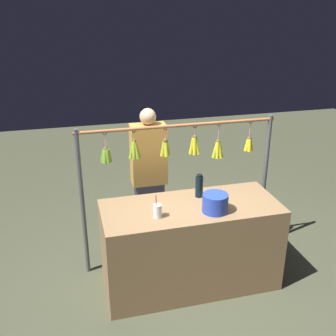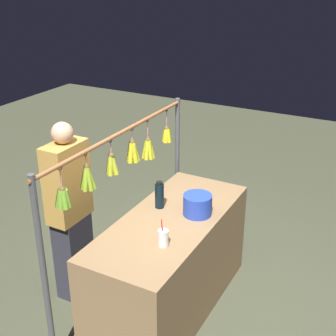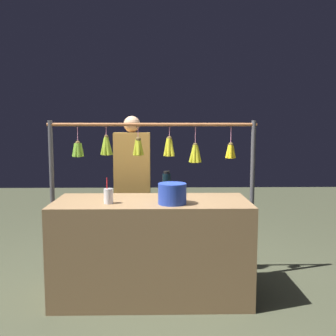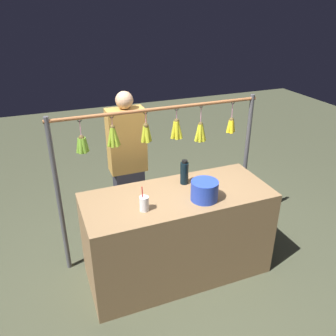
{
  "view_description": "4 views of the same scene",
  "coord_description": "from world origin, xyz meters",
  "px_view_note": "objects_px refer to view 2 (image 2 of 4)",
  "views": [
    {
      "loc": [
        1.05,
        3.17,
        2.62
      ],
      "look_at": [
        0.23,
        0.0,
        1.27
      ],
      "focal_mm": 42.76,
      "sensor_mm": 36.0,
      "label": 1
    },
    {
      "loc": [
        2.86,
        1.51,
        2.75
      ],
      "look_at": [
        0.03,
        0.0,
        1.32
      ],
      "focal_mm": 49.74,
      "sensor_mm": 36.0,
      "label": 2
    },
    {
      "loc": [
        -0.08,
        3.26,
        1.51
      ],
      "look_at": [
        -0.14,
        0.0,
        1.15
      ],
      "focal_mm": 40.75,
      "sensor_mm": 36.0,
      "label": 3
    },
    {
      "loc": [
        1.05,
        2.43,
        2.42
      ],
      "look_at": [
        0.1,
        0.0,
        1.14
      ],
      "focal_mm": 37.13,
      "sensor_mm": 36.0,
      "label": 4
    }
  ],
  "objects_px": {
    "blue_bucket": "(197,205)",
    "vendor_person": "(70,214)",
    "water_bottle": "(159,195)",
    "drink_cup": "(163,238)"
  },
  "relations": [
    {
      "from": "blue_bucket",
      "to": "vendor_person",
      "type": "bearing_deg",
      "value": -67.93
    },
    {
      "from": "water_bottle",
      "to": "drink_cup",
      "type": "relative_size",
      "value": 1.08
    },
    {
      "from": "water_bottle",
      "to": "vendor_person",
      "type": "xyz_separation_m",
      "value": [
        0.36,
        -0.66,
        -0.18
      ]
    },
    {
      "from": "vendor_person",
      "to": "water_bottle",
      "type": "bearing_deg",
      "value": 118.51
    },
    {
      "from": "drink_cup",
      "to": "vendor_person",
      "type": "relative_size",
      "value": 0.13
    },
    {
      "from": "blue_bucket",
      "to": "drink_cup",
      "type": "height_order",
      "value": "drink_cup"
    },
    {
      "from": "drink_cup",
      "to": "vendor_person",
      "type": "bearing_deg",
      "value": -97.56
    },
    {
      "from": "vendor_person",
      "to": "blue_bucket",
      "type": "bearing_deg",
      "value": 112.07
    },
    {
      "from": "water_bottle",
      "to": "vendor_person",
      "type": "relative_size",
      "value": 0.15
    },
    {
      "from": "water_bottle",
      "to": "drink_cup",
      "type": "height_order",
      "value": "water_bottle"
    }
  ]
}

